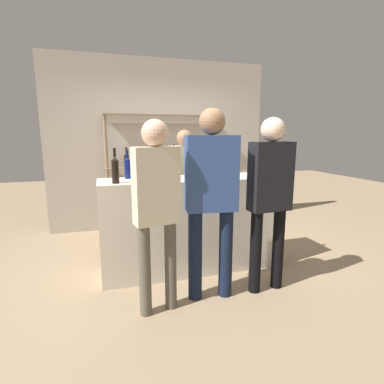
# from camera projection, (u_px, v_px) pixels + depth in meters

# --- Properties ---
(ground_plane) EXTENTS (16.00, 16.00, 0.00)m
(ground_plane) POSITION_uv_depth(u_px,v_px,m) (192.00, 267.00, 3.62)
(ground_plane) COLOR #9E8466
(bar_counter) EXTENTS (2.08, 0.55, 1.09)m
(bar_counter) POSITION_uv_depth(u_px,v_px,m) (192.00, 224.00, 3.52)
(bar_counter) COLOR beige
(bar_counter) RESTS_ON ground_plane
(back_wall) EXTENTS (3.68, 0.12, 2.80)m
(back_wall) POSITION_uv_depth(u_px,v_px,m) (160.00, 145.00, 5.12)
(back_wall) COLOR #B2A899
(back_wall) RESTS_ON ground_plane
(back_shelf) EXTENTS (1.86, 0.18, 1.90)m
(back_shelf) POSITION_uv_depth(u_px,v_px,m) (163.00, 155.00, 4.98)
(back_shelf) COLOR #897056
(back_shelf) RESTS_ON ground_plane
(counter_bottle_0) EXTENTS (0.08, 0.08, 0.39)m
(counter_bottle_0) POSITION_uv_depth(u_px,v_px,m) (202.00, 163.00, 3.56)
(counter_bottle_0) COLOR silver
(counter_bottle_0) RESTS_ON bar_counter
(counter_bottle_1) EXTENTS (0.07, 0.07, 0.36)m
(counter_bottle_1) POSITION_uv_depth(u_px,v_px,m) (115.00, 169.00, 3.01)
(counter_bottle_1) COLOR black
(counter_bottle_1) RESTS_ON bar_counter
(counter_bottle_2) EXTENTS (0.07, 0.07, 0.33)m
(counter_bottle_2) POSITION_uv_depth(u_px,v_px,m) (262.00, 166.00, 3.49)
(counter_bottle_2) COLOR black
(counter_bottle_2) RESTS_ON bar_counter
(counter_bottle_3) EXTENTS (0.08, 0.08, 0.36)m
(counter_bottle_3) POSITION_uv_depth(u_px,v_px,m) (161.00, 166.00, 3.34)
(counter_bottle_3) COLOR black
(counter_bottle_3) RESTS_ON bar_counter
(counter_bottle_4) EXTENTS (0.07, 0.07, 0.33)m
(counter_bottle_4) POSITION_uv_depth(u_px,v_px,m) (128.00, 167.00, 3.35)
(counter_bottle_4) COLOR #0F1956
(counter_bottle_4) RESTS_ON bar_counter
(counter_bottle_5) EXTENTS (0.08, 0.08, 0.34)m
(counter_bottle_5) POSITION_uv_depth(u_px,v_px,m) (213.00, 164.00, 3.64)
(counter_bottle_5) COLOR #0F1956
(counter_bottle_5) RESTS_ON bar_counter
(wine_glass) EXTENTS (0.08, 0.08, 0.17)m
(wine_glass) POSITION_uv_depth(u_px,v_px,m) (207.00, 167.00, 3.40)
(wine_glass) COLOR silver
(wine_glass) RESTS_ON bar_counter
(cork_jar) EXTENTS (0.13, 0.13, 0.12)m
(cork_jar) POSITION_uv_depth(u_px,v_px,m) (213.00, 171.00, 3.52)
(cork_jar) COLOR silver
(cork_jar) RESTS_ON bar_counter
(server_behind_counter) EXTENTS (0.48, 0.33, 1.64)m
(server_behind_counter) POSITION_uv_depth(u_px,v_px,m) (185.00, 179.00, 4.24)
(server_behind_counter) COLOR #575347
(server_behind_counter) RESTS_ON ground_plane
(customer_right) EXTENTS (0.43, 0.23, 1.74)m
(customer_right) POSITION_uv_depth(u_px,v_px,m) (270.00, 191.00, 2.92)
(customer_right) COLOR black
(customer_right) RESTS_ON ground_plane
(customer_left) EXTENTS (0.41, 0.23, 1.70)m
(customer_left) POSITION_uv_depth(u_px,v_px,m) (156.00, 200.00, 2.54)
(customer_left) COLOR #575347
(customer_left) RESTS_ON ground_plane
(customer_center) EXTENTS (0.50, 0.26, 1.81)m
(customer_center) POSITION_uv_depth(u_px,v_px,m) (211.00, 191.00, 2.78)
(customer_center) COLOR #121C33
(customer_center) RESTS_ON ground_plane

